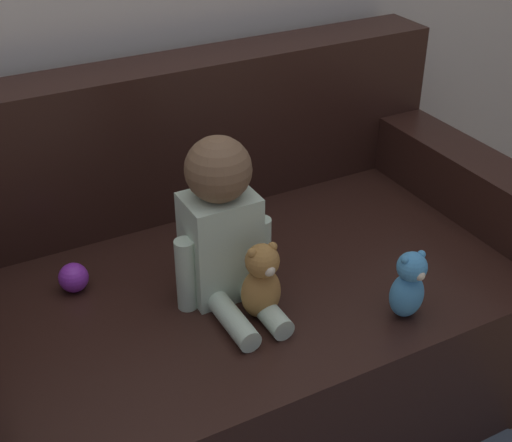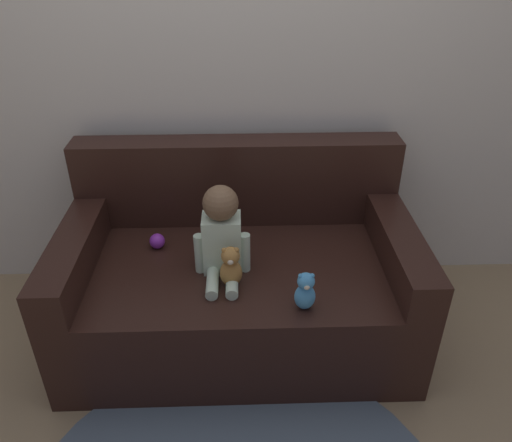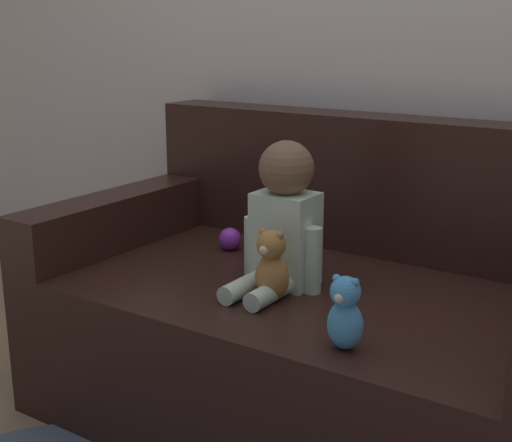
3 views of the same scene
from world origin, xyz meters
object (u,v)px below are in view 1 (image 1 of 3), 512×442
Objects in this scene: plush_toy_side at (409,285)px; toy_ball at (74,278)px; person_baby at (223,229)px; teddy_bear_brown at (262,282)px; couch at (228,301)px.

toy_ball is at bearing 144.81° from plush_toy_side.
person_baby is 0.41m from toy_ball.
plush_toy_side is (0.35, -0.28, -0.10)m from person_baby.
person_baby is 0.46m from plush_toy_side.
teddy_bear_brown is 2.70× the size of toy_ball.
couch is 21.96× the size of toy_ball.
plush_toy_side is 0.83m from toy_ball.
person_baby reaches higher than teddy_bear_brown.
toy_ball is (-0.40, 0.06, 0.18)m from couch.
couch is 3.93× the size of person_baby.
person_baby is at bearing -118.27° from couch.
person_baby is at bearing 108.19° from teddy_bear_brown.
plush_toy_side is 2.39× the size of toy_ball.
person_baby is at bearing -30.30° from toy_ball.
plush_toy_side is at bearing -27.91° from teddy_bear_brown.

